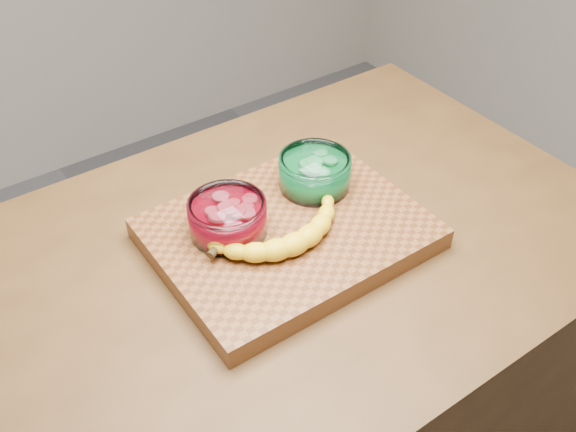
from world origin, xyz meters
TOP-DOWN VIEW (x-y plane):
  - counter at (0.00, 0.00)m, footprint 1.20×0.80m
  - cutting_board at (0.00, 0.00)m, footprint 0.45×0.35m
  - bowl_red at (-0.09, 0.04)m, footprint 0.13×0.13m
  - bowl_green at (0.10, 0.06)m, footprint 0.13×0.13m
  - banana at (-0.03, -0.03)m, footprint 0.28×0.13m

SIDE VIEW (x-z plane):
  - counter at x=0.00m, z-range 0.00..0.90m
  - cutting_board at x=0.00m, z-range 0.90..0.94m
  - banana at x=-0.03m, z-range 0.94..0.98m
  - bowl_green at x=0.10m, z-range 0.94..1.00m
  - bowl_red at x=-0.09m, z-range 0.94..1.00m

